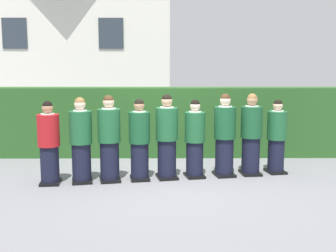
{
  "coord_description": "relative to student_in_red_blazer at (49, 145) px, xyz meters",
  "views": [
    {
      "loc": [
        -0.06,
        -8.16,
        2.24
      ],
      "look_at": [
        0.0,
        0.0,
        1.05
      ],
      "focal_mm": 44.88,
      "sensor_mm": 36.0,
      "label": 1
    }
  ],
  "objects": [
    {
      "name": "ground_plane",
      "position": [
        2.24,
        0.39,
        -0.75
      ],
      "size": [
        60.0,
        60.0,
        0.0
      ],
      "primitive_type": "plane",
      "color": "slate"
    },
    {
      "name": "student_in_red_blazer",
      "position": [
        0.0,
        0.0,
        0.0
      ],
      "size": [
        0.41,
        0.49,
        1.58
      ],
      "color": "black",
      "rests_on": "ground"
    },
    {
      "name": "student_front_row_1",
      "position": [
        0.58,
        0.11,
        0.03
      ],
      "size": [
        0.47,
        0.54,
        1.64
      ],
      "color": "black",
      "rests_on": "ground"
    },
    {
      "name": "student_front_row_2",
      "position": [
        1.11,
        0.2,
        0.05
      ],
      "size": [
        0.48,
        0.57,
        1.67
      ],
      "color": "black",
      "rests_on": "ground"
    },
    {
      "name": "student_front_row_3",
      "position": [
        1.69,
        0.29,
        0.01
      ],
      "size": [
        0.44,
        0.53,
        1.59
      ],
      "color": "black",
      "rests_on": "ground"
    },
    {
      "name": "student_front_row_4",
      "position": [
        2.22,
        0.39,
        0.05
      ],
      "size": [
        0.48,
        0.55,
        1.68
      ],
      "color": "black",
      "rests_on": "ground"
    },
    {
      "name": "student_front_row_5",
      "position": [
        2.78,
        0.47,
        -0.01
      ],
      "size": [
        0.44,
        0.53,
        1.56
      ],
      "color": "black",
      "rests_on": "ground"
    },
    {
      "name": "student_front_row_6",
      "position": [
        3.39,
        0.57,
        0.05
      ],
      "size": [
        0.47,
        0.54,
        1.67
      ],
      "color": "black",
      "rests_on": "ground"
    },
    {
      "name": "student_front_row_7",
      "position": [
        3.95,
        0.68,
        0.05
      ],
      "size": [
        0.43,
        0.51,
        1.67
      ],
      "color": "black",
      "rests_on": "ground"
    },
    {
      "name": "student_front_row_8",
      "position": [
        4.5,
        0.8,
        -0.02
      ],
      "size": [
        0.43,
        0.52,
        1.54
      ],
      "color": "black",
      "rests_on": "ground"
    },
    {
      "name": "hedge",
      "position": [
        2.24,
        2.51,
        0.1
      ],
      "size": [
        10.51,
        0.7,
        1.69
      ],
      "color": "#285623",
      "rests_on": "ground"
    },
    {
      "name": "school_building_main",
      "position": [
        -1.52,
        9.71,
        3.23
      ],
      "size": [
        8.23,
        4.06,
        7.76
      ],
      "color": "silver",
      "rests_on": "ground"
    }
  ]
}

